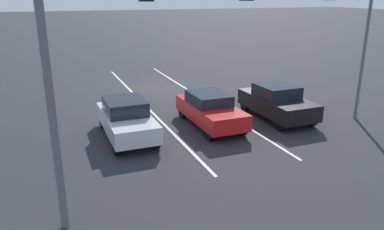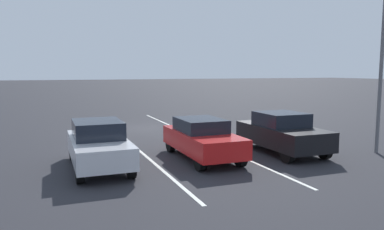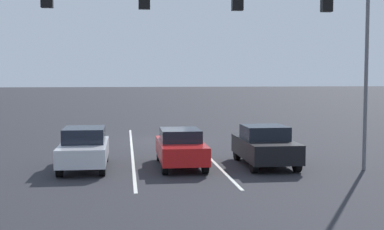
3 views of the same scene
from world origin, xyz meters
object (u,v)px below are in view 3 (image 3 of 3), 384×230
object	(u,v)px
car_red_midlane_front	(181,147)
traffic_signal_gantry	(119,15)
car_silver_rightlane_front	(84,148)
street_lamp_left_shoulder	(361,42)
car_black_leftlane_front	(265,146)

from	to	relation	value
car_red_midlane_front	traffic_signal_gantry	size ratio (longest dim) A/B	0.34
car_silver_rightlane_front	car_red_midlane_front	size ratio (longest dim) A/B	1.00
car_red_midlane_front	street_lamp_left_shoulder	bearing A→B (deg)	166.47
car_silver_rightlane_front	car_red_midlane_front	bearing A→B (deg)	179.72
car_black_leftlane_front	car_red_midlane_front	xyz separation A→B (m)	(3.37, -0.19, -0.04)
car_red_midlane_front	car_black_leftlane_front	bearing A→B (deg)	176.81
traffic_signal_gantry	street_lamp_left_shoulder	distance (m)	9.81
car_silver_rightlane_front	traffic_signal_gantry	size ratio (longest dim) A/B	0.35
car_red_midlane_front	traffic_signal_gantry	world-z (taller)	traffic_signal_gantry
car_silver_rightlane_front	car_black_leftlane_front	distance (m)	7.13
car_silver_rightlane_front	car_black_leftlane_front	size ratio (longest dim) A/B	1.02
car_red_midlane_front	street_lamp_left_shoulder	size ratio (longest dim) A/B	0.51
car_black_leftlane_front	traffic_signal_gantry	distance (m)	9.05
car_black_leftlane_front	traffic_signal_gantry	size ratio (longest dim) A/B	0.34
car_silver_rightlane_front	street_lamp_left_shoulder	size ratio (longest dim) A/B	0.51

